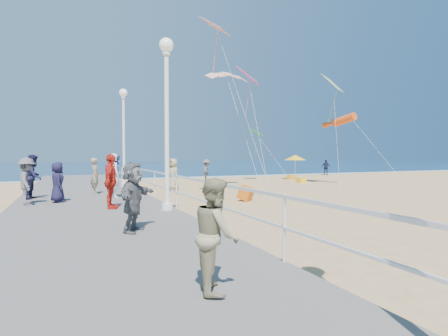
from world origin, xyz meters
name	(u,v)px	position (x,y,z in m)	size (l,w,h in m)	color
ground	(306,211)	(0.00, 0.00, 0.00)	(160.00, 160.00, 0.00)	tan
ocean	(110,165)	(0.00, 65.00, 0.01)	(160.00, 90.00, 0.05)	#0D294E
surf_line	(166,178)	(0.00, 20.50, 0.03)	(160.00, 1.20, 0.04)	white
boardwalk	(94,221)	(-7.50, 0.00, 0.20)	(5.00, 44.00, 0.40)	slate
railing	(176,182)	(-5.05, 0.00, 1.25)	(0.05, 42.00, 0.55)	white
lamp_post_mid	(167,105)	(-5.35, 0.00, 3.66)	(0.44, 0.44, 5.32)	white
lamp_post_far	(124,127)	(-5.35, 9.00, 3.66)	(0.44, 0.44, 5.32)	white
woman_holding_toddler	(115,176)	(-6.45, 3.98, 1.29)	(0.65, 0.43, 1.78)	silver
toddler_held	(118,166)	(-6.30, 4.13, 1.69)	(0.43, 0.33, 0.88)	blue
spectator_1	(216,234)	(-6.50, -6.63, 1.11)	(0.69, 0.54, 1.43)	#988F69
spectator_2	(27,181)	(-9.47, 3.05, 1.21)	(1.05, 0.60, 1.63)	#58565B
spectator_3	(111,181)	(-6.93, 0.95, 1.28)	(1.03, 0.43, 1.75)	red
spectator_4	(57,182)	(-8.52, 3.34, 1.13)	(0.71, 0.46, 1.46)	#191632
spectator_5	(133,197)	(-6.87, -2.76, 1.18)	(1.45, 0.46, 1.57)	#5B5D61
spectator_6	(95,176)	(-7.07, 5.67, 1.20)	(0.58, 0.38, 1.59)	gray
spectator_7	(34,177)	(-9.40, 4.90, 1.27)	(0.84, 0.66, 1.73)	#181734
beach_walker_a	(207,171)	(1.49, 14.07, 0.90)	(1.17, 0.67, 1.80)	#5B595F
beach_walker_b	(326,167)	(17.14, 18.93, 0.82)	(0.96, 0.40, 1.64)	#1A1B39
beach_walker_c	(173,175)	(-2.43, 9.50, 0.96)	(0.94, 0.61, 1.91)	#989769
box_kite	(246,195)	(-0.71, 3.52, 0.30)	(0.55, 0.55, 0.60)	red
beach_umbrella	(295,158)	(9.93, 14.50, 1.91)	(1.90, 1.90, 2.14)	white
beach_chair_left	(291,177)	(9.50, 14.53, 0.20)	(0.55, 0.55, 0.40)	orange
beach_chair_right	(301,180)	(8.01, 11.02, 0.20)	(0.55, 0.55, 0.40)	yellow
kite_parafoil	(227,74)	(1.07, 9.40, 7.20)	(2.72, 0.90, 0.30)	#E74A1B
kite_windsock	(344,120)	(9.73, 8.44, 4.62)	(0.56, 0.56, 2.84)	#E74C13
kite_diamond_pink	(248,76)	(0.61, 5.81, 6.30)	(1.35, 1.35, 0.02)	#DF52AC
kite_diamond_multi	(333,84)	(8.66, 8.42, 7.06)	(1.69, 1.69, 0.02)	#199AD4
kite_diamond_green	(256,132)	(6.14, 14.74, 4.00)	(1.14, 1.14, 0.02)	green
kite_diamond_redwhite	(215,27)	(-1.77, 4.60, 8.12)	(1.29, 1.29, 0.02)	red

